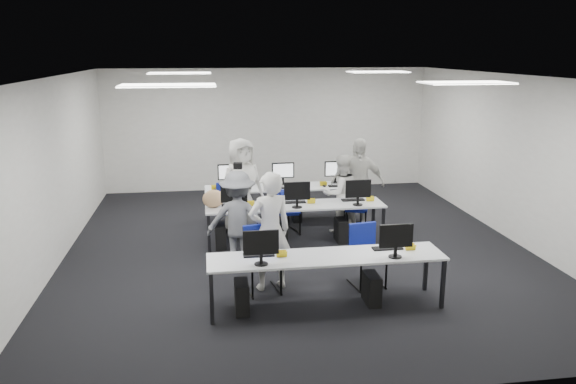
{
  "coord_description": "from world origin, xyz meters",
  "views": [
    {
      "loc": [
        -1.56,
        -9.35,
        3.42
      ],
      "look_at": [
        -0.15,
        0.09,
        1.0
      ],
      "focal_mm": 35.0,
      "sensor_mm": 36.0,
      "label": 1
    }
  ],
  "objects": [
    {
      "name": "student_3",
      "position": [
        1.37,
        1.01,
        0.89
      ],
      "size": [
        1.1,
        0.61,
        1.78
      ],
      "primitive_type": "imported",
      "rotation": [
        0.0,
        0.0,
        -0.17
      ],
      "color": "beige",
      "rests_on": "ground"
    },
    {
      "name": "chair_7",
      "position": [
        1.21,
        1.08,
        0.26
      ],
      "size": [
        0.4,
        0.44,
        0.81
      ],
      "rotation": [
        0.0,
        0.0,
        0.02
      ],
      "color": "navy",
      "rests_on": "ground"
    },
    {
      "name": "chair_3",
      "position": [
        -0.03,
        0.86,
        0.26
      ],
      "size": [
        0.42,
        0.46,
        0.81
      ],
      "rotation": [
        0.0,
        0.0,
        0.06
      ],
      "color": "navy",
      "rests_on": "ground"
    },
    {
      "name": "chair_5",
      "position": [
        -1.04,
        0.94,
        0.31
      ],
      "size": [
        0.6,
        0.63,
        0.98
      ],
      "rotation": [
        0.0,
        0.0,
        -0.27
      ],
      "color": "navy",
      "rests_on": "ground"
    },
    {
      "name": "chair_6",
      "position": [
        -0.08,
        0.93,
        0.27
      ],
      "size": [
        0.54,
        0.56,
        0.86
      ],
      "rotation": [
        0.0,
        0.0,
        0.31
      ],
      "color": "navy",
      "rests_on": "ground"
    },
    {
      "name": "photographer",
      "position": [
        -1.08,
        -0.71,
        0.78
      ],
      "size": [
        1.09,
        0.72,
        1.57
      ],
      "primitive_type": "imported",
      "rotation": [
        0.0,
        0.0,
        3.0
      ],
      "color": "slate",
      "rests_on": "ground"
    },
    {
      "name": "ceiling_panels",
      "position": [
        0.0,
        0.0,
        2.98
      ],
      "size": [
        5.2,
        4.6,
        0.02
      ],
      "color": "white",
      "rests_on": "room"
    },
    {
      "name": "student_2",
      "position": [
        -0.9,
        1.02,
        0.91
      ],
      "size": [
        1.05,
        0.88,
        1.82
      ],
      "primitive_type": "imported",
      "rotation": [
        0.0,
        0.0,
        0.4
      ],
      "color": "beige",
      "rests_on": "ground"
    },
    {
      "name": "desk_mid",
      "position": [
        0.0,
        0.2,
        0.68
      ],
      "size": [
        3.2,
        0.7,
        0.73
      ],
      "color": "silver",
      "rests_on": "ground"
    },
    {
      "name": "handbag",
      "position": [
        -1.45,
        0.25,
        0.89
      ],
      "size": [
        0.43,
        0.32,
        0.32
      ],
      "primitive_type": "ellipsoid",
      "rotation": [
        0.0,
        0.0,
        0.2
      ],
      "color": "tan",
      "rests_on": "desk_mid"
    },
    {
      "name": "chair_2",
      "position": [
        -1.17,
        0.84,
        0.31
      ],
      "size": [
        0.51,
        0.55,
        0.98
      ],
      "rotation": [
        0.0,
        0.0,
        -0.07
      ],
      "color": "navy",
      "rests_on": "ground"
    },
    {
      "name": "equipment_front",
      "position": [
        -0.19,
        -2.42,
        0.36
      ],
      "size": [
        2.51,
        0.41,
        1.19
      ],
      "color": "#0B1998",
      "rests_on": "desk_front"
    },
    {
      "name": "chair_1",
      "position": [
        0.75,
        -1.79,
        0.29
      ],
      "size": [
        0.52,
        0.55,
        0.91
      ],
      "rotation": [
        0.0,
        0.0,
        0.16
      ],
      "color": "navy",
      "rests_on": "ground"
    },
    {
      "name": "chair_4",
      "position": [
        1.27,
        0.74,
        0.29
      ],
      "size": [
        0.59,
        0.61,
        0.92
      ],
      "rotation": [
        0.0,
        0.0,
        -0.35
      ],
      "color": "navy",
      "rests_on": "ground"
    },
    {
      "name": "student_0",
      "position": [
        -0.68,
        -1.68,
        0.88
      ],
      "size": [
        0.73,
        0.57,
        1.76
      ],
      "primitive_type": "imported",
      "rotation": [
        0.0,
        0.0,
        3.39
      ],
      "color": "beige",
      "rests_on": "ground"
    },
    {
      "name": "equipment_mid",
      "position": [
        -0.19,
        0.18,
        0.36
      ],
      "size": [
        2.91,
        0.41,
        1.19
      ],
      "color": "white",
      "rests_on": "desk_mid"
    },
    {
      "name": "equipment_back",
      "position": [
        0.19,
        1.62,
        0.36
      ],
      "size": [
        2.91,
        0.41,
        1.19
      ],
      "color": "white",
      "rests_on": "desk_back"
    },
    {
      "name": "room",
      "position": [
        0.0,
        0.0,
        1.5
      ],
      "size": [
        9.0,
        9.02,
        3.0
      ],
      "color": "black",
      "rests_on": "ground"
    },
    {
      "name": "chair_0",
      "position": [
        -0.81,
        -1.76,
        0.3
      ],
      "size": [
        0.55,
        0.58,
        0.95
      ],
      "rotation": [
        0.0,
        0.0,
        0.18
      ],
      "color": "navy",
      "rests_on": "ground"
    },
    {
      "name": "desk_back",
      "position": [
        0.0,
        1.6,
        0.68
      ],
      "size": [
        3.2,
        0.7,
        0.73
      ],
      "color": "silver",
      "rests_on": "ground"
    },
    {
      "name": "student_1",
      "position": [
        0.97,
        0.78,
        0.75
      ],
      "size": [
        0.87,
        0.76,
        1.51
      ],
      "primitive_type": "imported",
      "rotation": [
        0.0,
        0.0,
        3.43
      ],
      "color": "beige",
      "rests_on": "ground"
    },
    {
      "name": "desk_front",
      "position": [
        0.0,
        -2.4,
        0.68
      ],
      "size": [
        3.2,
        0.7,
        0.73
      ],
      "color": "silver",
      "rests_on": "ground"
    },
    {
      "name": "dslr_camera",
      "position": [
        -1.05,
        -0.53,
        1.62
      ],
      "size": [
        0.16,
        0.2,
        0.1
      ],
      "primitive_type": "cube",
      "rotation": [
        0.0,
        0.0,
        3.0
      ],
      "color": "black",
      "rests_on": "photographer"
    }
  ]
}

